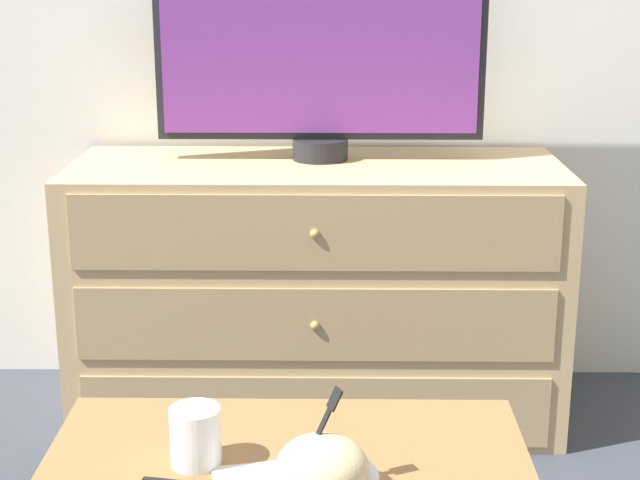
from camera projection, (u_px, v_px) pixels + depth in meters
name	position (u px, v px, depth m)	size (l,w,h in m)	color
ground_plane	(321.00, 371.00, 3.16)	(12.00, 12.00, 0.00)	#383D47
dresser	(317.00, 292.00, 2.78)	(1.35, 0.54, 0.74)	tan
tv	(322.00, 35.00, 2.65)	(0.90, 0.16, 0.66)	#232328
takeout_bowl	(322.00, 473.00, 1.54)	(0.18, 0.18, 0.17)	silver
drink_cup	(196.00, 439.00, 1.64)	(0.09, 0.09, 0.10)	beige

